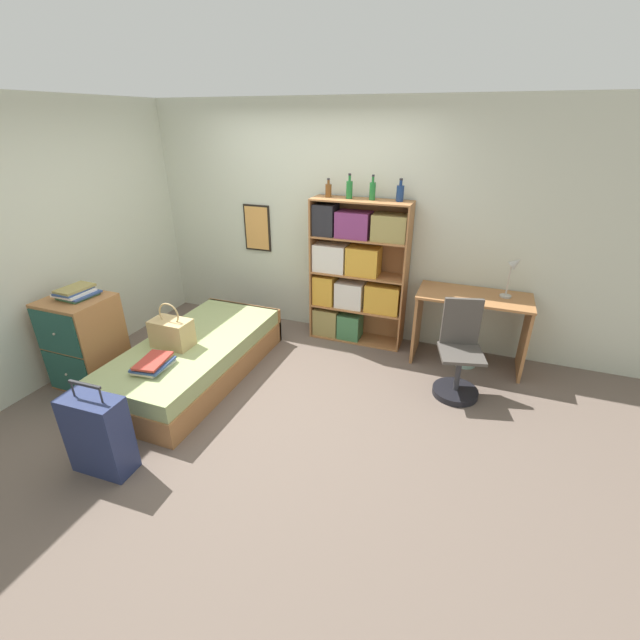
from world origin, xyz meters
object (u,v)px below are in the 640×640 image
object	(u,v)px
desk_lamp	(514,270)
bed	(197,357)
bottle_blue	(400,193)
waste_bin	(466,355)
book_stack_on_bed	(153,364)
suitcase	(99,435)
handbag	(172,332)
bookcase	(353,273)
bottle_brown	(349,189)
desk	(471,317)
desk_chair	(458,364)
dresser	(85,341)
bottle_clear	(373,190)
bottle_green	(328,190)
magazine_pile_on_dresser	(76,292)

from	to	relation	value
desk_lamp	bed	bearing A→B (deg)	-155.62
bottle_blue	waste_bin	world-z (taller)	bottle_blue
book_stack_on_bed	suitcase	distance (m)	0.80
handbag	bookcase	world-z (taller)	bookcase
handbag	bottle_brown	distance (m)	2.30
desk_lamp	waste_bin	xyz separation A→B (m)	(-0.30, -0.12, -0.95)
desk	desk_chair	distance (m)	0.66
bottle_blue	handbag	bearing A→B (deg)	-139.21
handbag	desk	size ratio (longest dim) A/B	0.40
desk_lamp	bottle_brown	bearing A→B (deg)	178.13
desk	bed	bearing A→B (deg)	-154.18
suitcase	bookcase	bearing A→B (deg)	67.75
handbag	desk	distance (m)	2.99
bottle_brown	desk_lamp	size ratio (longest dim) A/B	0.59
handbag	dresser	size ratio (longest dim) A/B	0.50
book_stack_on_bed	bottle_clear	bearing A→B (deg)	53.84
bed	bottle_green	distance (m)	2.22
bottle_clear	desk_chair	bearing A→B (deg)	-34.03
bookcase	bottle_clear	size ratio (longest dim) A/B	6.48
book_stack_on_bed	bottle_blue	bearing A→B (deg)	49.12
bookcase	desk_lamp	size ratio (longest dim) A/B	3.80
suitcase	desk	bearing A→B (deg)	46.94
magazine_pile_on_dresser	bottle_brown	xyz separation A→B (m)	(2.06, 1.77, 0.79)
book_stack_on_bed	bed	bearing A→B (deg)	89.10
bottle_green	desk	distance (m)	2.00
suitcase	desk	xyz separation A→B (m)	(2.41, 2.57, 0.22)
bed	desk_chair	distance (m)	2.56
bookcase	desk_chair	distance (m)	1.54
bottle_brown	dresser	bearing A→B (deg)	-138.53
book_stack_on_bed	suitcase	bearing A→B (deg)	-79.75
bed	waste_bin	world-z (taller)	bed
bed	bottle_green	size ratio (longest dim) A/B	10.36
suitcase	bottle_green	distance (m)	3.13
bed	desk_lamp	xyz separation A→B (m)	(2.85, 1.29, 0.87)
waste_bin	bottle_green	bearing A→B (deg)	173.75
bed	bottle_brown	bearing A→B (deg)	49.48
handbag	desk_lamp	distance (m)	3.34
waste_bin	handbag	bearing A→B (deg)	-153.21
handbag	bottle_blue	bearing A→B (deg)	40.79
bed	bottle_blue	xyz separation A→B (m)	(1.68, 1.37, 1.51)
suitcase	book_stack_on_bed	bearing A→B (deg)	100.25
bed	bottle_green	bearing A→B (deg)	55.87
bed	handbag	world-z (taller)	handbag
book_stack_on_bed	desk_lamp	xyz separation A→B (m)	(2.86, 1.86, 0.62)
bottle_clear	desk_lamp	size ratio (longest dim) A/B	0.59
dresser	bottle_brown	bearing A→B (deg)	41.47
bottle_green	bottle_blue	world-z (taller)	bottle_blue
bottle_green	bottle_clear	size ratio (longest dim) A/B	0.77
bottle_green	bottle_brown	bearing A→B (deg)	-1.65
bottle_blue	desk	distance (m)	1.47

